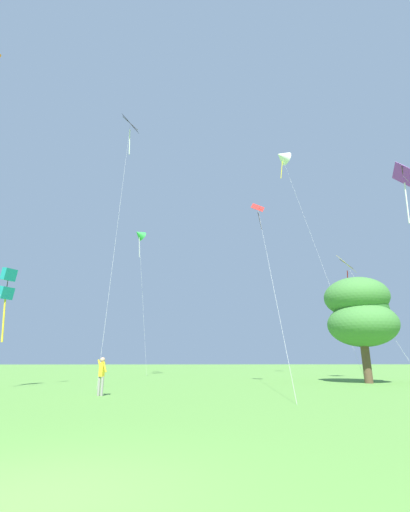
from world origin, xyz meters
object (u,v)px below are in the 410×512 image
at_px(kite_black_large, 130,132).
at_px(kite_purple_streamer, 407,186).
at_px(kite_red_high, 259,216).
at_px(tree_right_cluster, 360,312).
at_px(kite_green_small, 139,234).
at_px(person_in_red_shirt, 102,372).
at_px(kite_white_distant, 282,157).
at_px(kite_teal_box, 7,285).
at_px(kite_yellow_diamond, 348,269).

xyz_separation_m(kite_black_large, kite_purple_streamer, (20.37, -12.02, -11.85)).
relative_size(kite_red_high, tree_right_cluster, 1.68).
xyz_separation_m(kite_green_small, person_in_red_shirt, (2.22, -28.74, -17.06)).
height_order(kite_red_high, person_in_red_shirt, kite_red_high).
xyz_separation_m(kite_black_large, person_in_red_shirt, (2.12, -15.05, -23.43)).
bearing_deg(kite_green_small, kite_white_distant, -16.27).
relative_size(kite_red_high, kite_white_distant, 0.45).
xyz_separation_m(kite_purple_streamer, kite_teal_box, (-25.46, 2.18, -6.60)).
distance_m(kite_yellow_diamond, kite_white_distant, 19.79).
distance_m(kite_black_large, tree_right_cluster, 27.94).
distance_m(kite_yellow_diamond, person_in_red_shirt, 25.75).
distance_m(kite_green_small, person_in_red_shirt, 33.49).
bearing_deg(kite_purple_streamer, kite_yellow_diamond, 84.75).
distance_m(kite_red_high, person_in_red_shirt, 15.05).
relative_size(kite_black_large, tree_right_cluster, 3.47).
height_order(kite_green_small, kite_white_distant, kite_white_distant).
bearing_deg(person_in_red_shirt, kite_red_high, 33.94).
distance_m(kite_white_distant, kite_teal_box, 36.80).
bearing_deg(kite_green_small, kite_purple_streamer, -51.48).
bearing_deg(kite_green_small, kite_yellow_diamond, -33.48).
bearing_deg(kite_yellow_diamond, kite_white_distant, 107.37).
relative_size(kite_teal_box, person_in_red_shirt, 4.30).
xyz_separation_m(kite_red_high, kite_white_distant, (7.56, 17.20, 16.07)).
bearing_deg(kite_black_large, kite_green_small, 90.41).
bearing_deg(kite_purple_streamer, person_in_red_shirt, -170.58).
height_order(kite_green_small, kite_teal_box, kite_green_small).
bearing_deg(kite_white_distant, kite_purple_streamer, -85.24).
xyz_separation_m(person_in_red_shirt, tree_right_cluster, (16.98, 8.72, 4.04)).
relative_size(kite_red_high, kite_yellow_diamond, 1.15).
xyz_separation_m(kite_green_small, kite_purple_streamer, (20.47, -25.71, -5.48)).
xyz_separation_m(kite_red_high, kite_teal_box, (-16.21, -0.85, -5.45)).
height_order(kite_black_large, kite_teal_box, kite_black_large).
xyz_separation_m(kite_black_large, tree_right_cluster, (19.10, -6.33, -19.39)).
bearing_deg(kite_black_large, kite_purple_streamer, -30.55).
relative_size(kite_black_large, kite_yellow_diamond, 2.36).
bearing_deg(tree_right_cluster, kite_green_small, 133.80).
height_order(kite_teal_box, person_in_red_shirt, kite_teal_box).
xyz_separation_m(kite_purple_streamer, kite_white_distant, (-1.68, 20.23, 14.92)).
bearing_deg(kite_teal_box, kite_purple_streamer, -4.91).
relative_size(kite_black_large, kite_green_small, 1.41).
bearing_deg(kite_green_small, tree_right_cluster, -46.20).
height_order(kite_yellow_diamond, person_in_red_shirt, kite_yellow_diamond).
relative_size(kite_green_small, kite_yellow_diamond, 1.68).
relative_size(kite_green_small, person_in_red_shirt, 11.50).
height_order(kite_red_high, tree_right_cluster, kite_red_high).
relative_size(kite_yellow_diamond, kite_white_distant, 0.39).
distance_m(kite_black_large, person_in_red_shirt, 27.93).
bearing_deg(tree_right_cluster, kite_yellow_diamond, 68.09).
bearing_deg(tree_right_cluster, kite_teal_box, -171.75).
bearing_deg(kite_white_distant, kite_green_small, 163.73).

